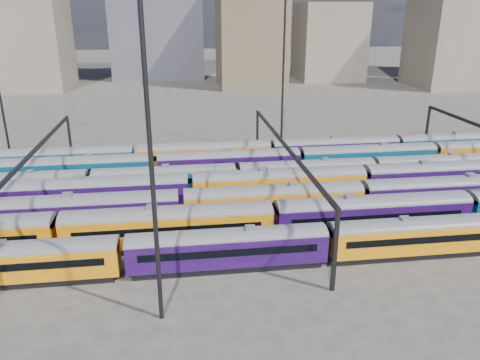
{
  "coord_description": "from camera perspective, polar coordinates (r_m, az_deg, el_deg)",
  "views": [
    {
      "loc": [
        -2.95,
        -54.37,
        23.63
      ],
      "look_at": [
        4.57,
        1.28,
        3.0
      ],
      "focal_mm": 35.0,
      "sensor_mm": 36.0,
      "label": 1
    }
  ],
  "objects": [
    {
      "name": "rake_6",
      "position": [
        72.77,
        -12.64,
        2.95
      ],
      "size": [
        125.02,
        3.05,
        5.14
      ],
      "color": "black",
      "rests_on": "ground"
    },
    {
      "name": "rake_4",
      "position": [
        64.11,
        -17.84,
        -0.09
      ],
      "size": [
        115.89,
        2.83,
        4.75
      ],
      "color": "black",
      "rests_on": "ground"
    },
    {
      "name": "rake_2",
      "position": [
        54.68,
        -18.5,
        -3.37
      ],
      "size": [
        106.62,
        3.12,
        5.26
      ],
      "color": "black",
      "rests_on": "ground"
    },
    {
      "name": "gantry_2",
      "position": [
        58.38,
        5.46,
        3.31
      ],
      "size": [
        0.35,
        40.35,
        8.03
      ],
      "color": "black",
      "rests_on": "ground"
    },
    {
      "name": "mast_2",
      "position": [
        33.84,
        -10.86,
        3.22
      ],
      "size": [
        1.4,
        0.5,
        25.6
      ],
      "color": "black",
      "rests_on": "ground"
    },
    {
      "name": "rake_1",
      "position": [
        49.02,
        -8.7,
        -5.16
      ],
      "size": [
        109.74,
        3.21,
        5.42
      ],
      "color": "black",
      "rests_on": "ground"
    },
    {
      "name": "rake_5",
      "position": [
        68.05,
        -1.35,
        2.27
      ],
      "size": [
        147.43,
        3.08,
        5.19
      ],
      "color": "black",
      "rests_on": "ground"
    },
    {
      "name": "ground",
      "position": [
        59.36,
        -4.22,
        -3.35
      ],
      "size": [
        500.0,
        500.0,
        0.0
      ],
      "primitive_type": "plane",
      "color": "#3C3632",
      "rests_on": "ground"
    },
    {
      "name": "gantry_1",
      "position": [
        59.42,
        -24.03,
        1.91
      ],
      "size": [
        0.35,
        40.35,
        8.03
      ],
      "color": "black",
      "rests_on": "ground"
    },
    {
      "name": "rake_0",
      "position": [
        45.03,
        -14.16,
        -8.46
      ],
      "size": [
        117.07,
        2.86,
        4.8
      ],
      "color": "black",
      "rests_on": "ground"
    },
    {
      "name": "mast_3",
      "position": [
        80.98,
        5.31,
        13.24
      ],
      "size": [
        1.4,
        0.5,
        25.6
      ],
      "color": "black",
      "rests_on": "ground"
    },
    {
      "name": "rake_3",
      "position": [
        59.06,
        -17.06,
        -1.31
      ],
      "size": [
        156.76,
        3.27,
        5.52
      ],
      "color": "black",
      "rests_on": "ground"
    }
  ]
}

